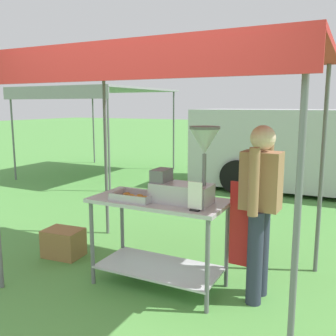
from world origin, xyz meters
TOP-DOWN VIEW (x-y plane):
  - ground_plane at (0.00, 6.00)m, footprint 70.00×70.00m
  - stall_canopy at (-0.13, 1.09)m, footprint 2.94×1.98m
  - donut_cart at (-0.13, 1.00)m, footprint 1.32×0.64m
  - donut_tray at (-0.33, 0.87)m, footprint 0.41×0.28m
  - donut_fryer at (0.18, 0.98)m, footprint 0.64×0.28m
  - menu_sign at (0.33, 0.77)m, footprint 0.13×0.05m
  - vendor at (0.80, 1.17)m, footprint 0.46×0.53m
  - supply_crate at (-1.49, 1.13)m, footprint 0.47×0.36m
  - van_silver at (1.15, 6.22)m, footprint 5.74×2.20m
  - neighbour_tent at (-4.37, 5.68)m, footprint 2.95×3.27m

SIDE VIEW (x-z plane):
  - ground_plane at x=0.00m, z-range 0.00..0.00m
  - supply_crate at x=-1.49m, z-range 0.00..0.33m
  - donut_cart at x=-0.13m, z-range 0.18..1.07m
  - van_silver at x=1.15m, z-range 0.03..1.72m
  - vendor at x=0.80m, z-range 0.10..1.71m
  - donut_tray at x=-0.33m, z-range 0.87..0.94m
  - menu_sign at x=0.33m, z-range 0.87..1.12m
  - donut_fryer at x=0.18m, z-range 0.80..1.51m
  - neighbour_tent at x=-4.37m, z-range 1.03..3.22m
  - stall_canopy at x=-0.13m, z-range 1.03..3.26m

